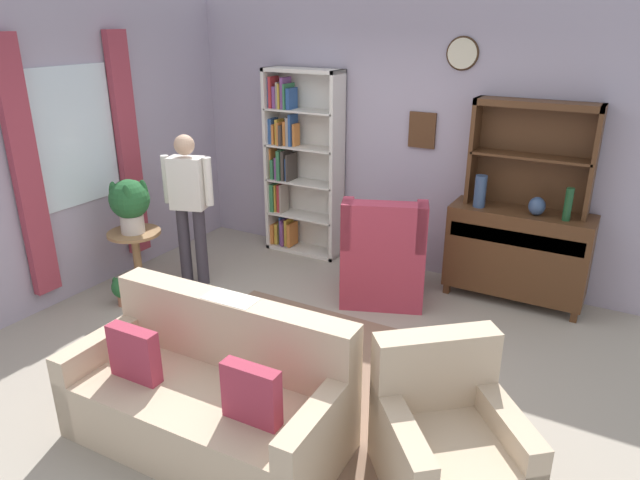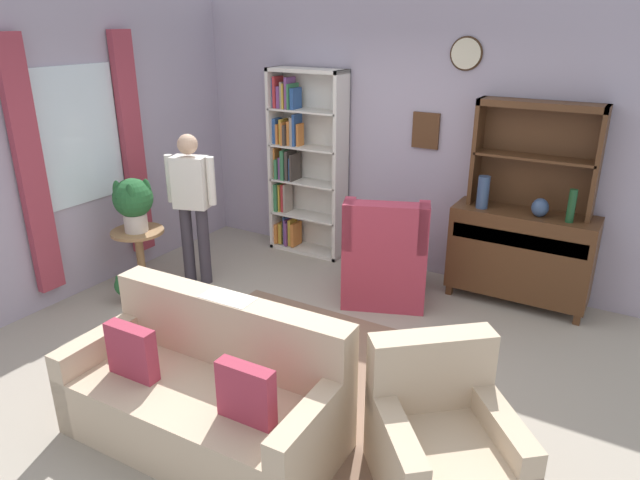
{
  "view_description": "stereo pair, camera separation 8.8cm",
  "coord_description": "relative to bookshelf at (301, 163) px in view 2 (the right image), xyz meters",
  "views": [
    {
      "loc": [
        2.21,
        -3.5,
        2.6
      ],
      "look_at": [
        0.1,
        0.2,
        0.95
      ],
      "focal_mm": 32.21,
      "sensor_mm": 36.0,
      "label": 1
    },
    {
      "loc": [
        2.28,
        -3.45,
        2.6
      ],
      "look_at": [
        0.1,
        0.2,
        0.95
      ],
      "focal_mm": 32.21,
      "sensor_mm": 36.0,
      "label": 2
    }
  ],
  "objects": [
    {
      "name": "ground_plane",
      "position": [
        1.19,
        -1.94,
        -1.06
      ],
      "size": [
        5.4,
        4.6,
        0.02
      ],
      "primitive_type": "cube",
      "color": "#9E9384"
    },
    {
      "name": "wall_back",
      "position": [
        1.19,
        0.19,
        0.35
      ],
      "size": [
        5.0,
        0.09,
        2.8
      ],
      "color": "#A399AD",
      "rests_on": "ground_plane"
    },
    {
      "name": "wall_left",
      "position": [
        -1.33,
        -1.94,
        0.35
      ],
      "size": [
        0.16,
        4.2,
        2.8
      ],
      "color": "#A399AD",
      "rests_on": "ground_plane"
    },
    {
      "name": "area_rug",
      "position": [
        1.39,
        -2.24,
        -1.05
      ],
      "size": [
        2.38,
        2.1,
        0.01
      ],
      "primitive_type": "cube",
      "color": "#846651",
      "rests_on": "ground_plane"
    },
    {
      "name": "bookshelf",
      "position": [
        0.0,
        0.0,
        0.0
      ],
      "size": [
        0.9,
        0.3,
        2.1
      ],
      "color": "silver",
      "rests_on": "ground_plane"
    },
    {
      "name": "sideboard",
      "position": [
        2.52,
        -0.08,
        -0.54
      ],
      "size": [
        1.3,
        0.45,
        0.92
      ],
      "color": "#4C2D19",
      "rests_on": "ground_plane"
    },
    {
      "name": "sideboard_hutch",
      "position": [
        2.52,
        0.03,
        0.51
      ],
      "size": [
        1.1,
        0.26,
        1.0
      ],
      "color": "#4C2D19",
      "rests_on": "sideboard"
    },
    {
      "name": "vase_tall",
      "position": [
        2.13,
        -0.16,
        0.02
      ],
      "size": [
        0.11,
        0.11,
        0.31
      ],
      "primitive_type": "cylinder",
      "color": "#33476B",
      "rests_on": "sideboard"
    },
    {
      "name": "vase_round",
      "position": [
        2.65,
        -0.15,
        -0.05
      ],
      "size": [
        0.15,
        0.15,
        0.17
      ],
      "primitive_type": "ellipsoid",
      "color": "#33476B",
      "rests_on": "sideboard"
    },
    {
      "name": "bottle_wine",
      "position": [
        2.91,
        -0.17,
        0.02
      ],
      "size": [
        0.07,
        0.07,
        0.3
      ],
      "primitive_type": "cylinder",
      "color": "#194223",
      "rests_on": "sideboard"
    },
    {
      "name": "couch_floral",
      "position": [
        1.25,
        -3.1,
        -0.74
      ],
      "size": [
        1.83,
        0.91,
        0.9
      ],
      "color": "#C6AD8E",
      "rests_on": "ground_plane"
    },
    {
      "name": "armchair_floral",
      "position": [
        2.71,
        -2.75,
        -0.76
      ],
      "size": [
        1.08,
        1.08,
        0.88
      ],
      "color": "#C6AD8E",
      "rests_on": "ground_plane"
    },
    {
      "name": "wingback_chair",
      "position": [
        1.4,
        -0.7,
        -0.67
      ],
      "size": [
        1.02,
        1.03,
        1.05
      ],
      "color": "#A33347",
      "rests_on": "ground_plane"
    },
    {
      "name": "plant_stand",
      "position": [
        -0.85,
        -1.72,
        -0.67
      ],
      "size": [
        0.52,
        0.52,
        0.62
      ],
      "color": "#997047",
      "rests_on": "ground_plane"
    },
    {
      "name": "potted_plant_large",
      "position": [
        -0.84,
        -1.74,
        -0.12
      ],
      "size": [
        0.39,
        0.39,
        0.54
      ],
      "color": "beige",
      "rests_on": "plant_stand"
    },
    {
      "name": "potted_plant_small",
      "position": [
        -0.71,
        -2.06,
        -0.88
      ],
      "size": [
        0.21,
        0.21,
        0.29
      ],
      "color": "#AD6B4C",
      "rests_on": "ground_plane"
    },
    {
      "name": "person_reading",
      "position": [
        -0.46,
        -1.33,
        -0.14
      ],
      "size": [
        0.52,
        0.3,
        1.56
      ],
      "color": "#38333D",
      "rests_on": "ground_plane"
    },
    {
      "name": "coffee_table",
      "position": [
        1.18,
        -2.34,
        -0.7
      ],
      "size": [
        0.8,
        0.5,
        0.42
      ],
      "color": "#4C2D19",
      "rests_on": "ground_plane"
    },
    {
      "name": "book_stack",
      "position": [
        1.29,
        -2.28,
        -0.58
      ],
      "size": [
        0.21,
        0.13,
        0.1
      ],
      "color": "#B22D33",
      "rests_on": "coffee_table"
    }
  ]
}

